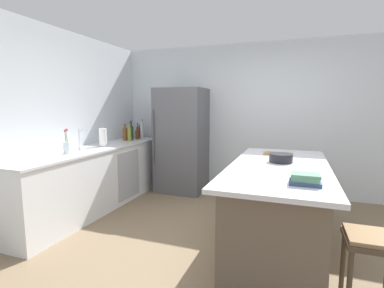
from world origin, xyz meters
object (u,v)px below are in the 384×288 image
object	(u,v)px
cutting_board	(278,154)
olive_oil_bottle	(129,134)
soda_bottle	(142,131)
cookbook_stack	(305,179)
bar_stool	(372,250)
hot_sauce_bottle	(140,133)
wine_bottle	(131,132)
paper_towel_roll	(103,138)
kitchen_island	(278,207)
refrigerator	(182,140)
mixing_bowl	(281,158)
syrup_bottle	(137,135)
flower_vase	(67,146)
whiskey_bottle	(125,134)
sink_faucet	(80,139)
vinegar_bottle	(138,132)

from	to	relation	value
cutting_board	olive_oil_bottle	bearing A→B (deg)	167.57
soda_bottle	cookbook_stack	xyz separation A→B (m)	(2.78, -2.32, -0.10)
bar_stool	olive_oil_bottle	size ratio (longest dim) A/B	1.97
olive_oil_bottle	cutting_board	distance (m)	2.59
hot_sauce_bottle	wine_bottle	bearing A→B (deg)	-81.90
paper_towel_roll	soda_bottle	bearing A→B (deg)	87.24
kitchen_island	paper_towel_roll	xyz separation A→B (m)	(-2.60, 0.53, 0.59)
refrigerator	bar_stool	world-z (taller)	refrigerator
hot_sauce_bottle	mixing_bowl	xyz separation A→B (m)	(2.72, -1.65, -0.04)
cutting_board	soda_bottle	bearing A→B (deg)	159.41
refrigerator	syrup_bottle	world-z (taller)	refrigerator
refrigerator	wine_bottle	bearing A→B (deg)	-165.48
flower_vase	wine_bottle	distance (m)	1.60
whiskey_bottle	cutting_board	world-z (taller)	whiskey_bottle
hot_sauce_bottle	syrup_bottle	bearing A→B (deg)	-67.29
sink_faucet	olive_oil_bottle	xyz separation A→B (m)	(0.12, 1.08, -0.03)
wine_bottle	cutting_board	xyz separation A→B (m)	(2.61, -0.75, -0.12)
flower_vase	cutting_board	xyz separation A→B (m)	(2.58, 0.85, -0.09)
cutting_board	bar_stool	bearing A→B (deg)	-63.60
cookbook_stack	mixing_bowl	bearing A→B (deg)	104.79
syrup_bottle	wine_bottle	size ratio (longest dim) A/B	0.62
wine_bottle	mixing_bowl	xyz separation A→B (m)	(2.67, -1.26, -0.08)
bar_stool	flower_vase	distance (m)	3.42
paper_towel_roll	cutting_board	world-z (taller)	paper_towel_roll
vinegar_bottle	soda_bottle	distance (m)	0.17
kitchen_island	olive_oil_bottle	xyz separation A→B (m)	(-2.58, 1.23, 0.58)
paper_towel_roll	olive_oil_bottle	bearing A→B (deg)	87.97
bar_stool	sink_faucet	world-z (taller)	sink_faucet
soda_bottle	refrigerator	bearing A→B (deg)	2.71
kitchen_island	refrigerator	distance (m)	2.46
wine_bottle	mixing_bowl	world-z (taller)	wine_bottle
olive_oil_bottle	kitchen_island	bearing A→B (deg)	-25.44
hot_sauce_bottle	vinegar_bottle	bearing A→B (deg)	-77.50
whiskey_bottle	olive_oil_bottle	distance (m)	0.17
soda_bottle	vinegar_bottle	bearing A→B (deg)	148.15
hot_sauce_bottle	soda_bottle	bearing A→B (deg)	-49.27
bar_stool	wine_bottle	xyz separation A→B (m)	(-3.35, 2.24, 0.53)
sink_faucet	flower_vase	xyz separation A→B (m)	(0.07, -0.33, -0.06)
olive_oil_bottle	cookbook_stack	world-z (taller)	olive_oil_bottle
syrup_bottle	whiskey_bottle	xyz separation A→B (m)	(-0.13, -0.21, 0.03)
mixing_bowl	kitchen_island	bearing A→B (deg)	-91.89
cookbook_stack	hot_sauce_bottle	bearing A→B (deg)	139.64
refrigerator	wine_bottle	xyz separation A→B (m)	(-0.89, -0.23, 0.13)
kitchen_island	cutting_board	distance (m)	0.82
cookbook_stack	kitchen_island	bearing A→B (deg)	108.16
mixing_bowl	cutting_board	world-z (taller)	mixing_bowl
cutting_board	vinegar_bottle	bearing A→B (deg)	158.76
sink_faucet	olive_oil_bottle	world-z (taller)	olive_oil_bottle
whiskey_bottle	paper_towel_roll	bearing A→B (deg)	-81.03
cookbook_stack	wine_bottle	bearing A→B (deg)	143.75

